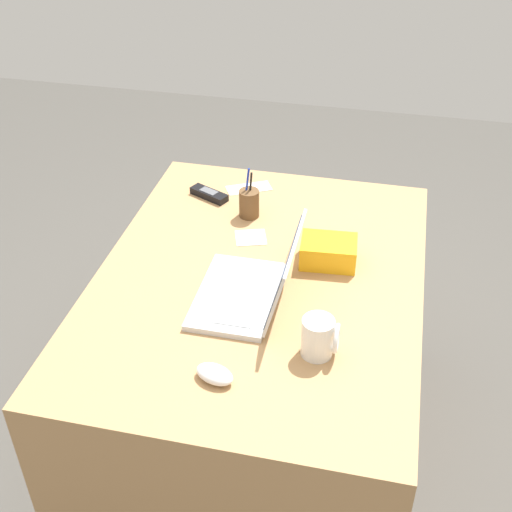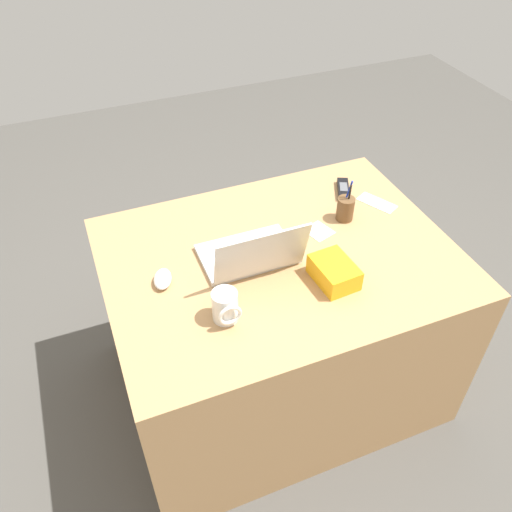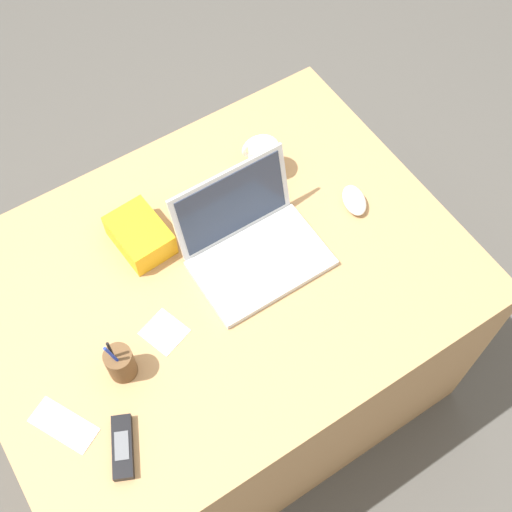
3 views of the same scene
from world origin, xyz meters
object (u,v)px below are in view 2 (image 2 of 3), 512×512
(laptop, at_px, (252,254))
(pen_holder, at_px, (345,209))
(snack_bag, at_px, (334,272))
(coffee_mug_white, at_px, (225,307))
(cordless_phone, at_px, (343,189))
(computer_mouse, at_px, (163,279))

(laptop, distance_m, pen_holder, 0.44)
(pen_holder, distance_m, snack_bag, 0.35)
(coffee_mug_white, bearing_deg, cordless_phone, -144.87)
(coffee_mug_white, relative_size, cordless_phone, 0.74)
(pen_holder, bearing_deg, laptop, 14.05)
(cordless_phone, xyz_separation_m, pen_holder, (0.08, 0.16, 0.04))
(snack_bag, bearing_deg, cordless_phone, -122.48)
(laptop, xyz_separation_m, computer_mouse, (0.31, -0.02, -0.03))
(laptop, bearing_deg, snack_bag, 141.00)
(computer_mouse, xyz_separation_m, coffee_mug_white, (-0.14, 0.23, 0.04))
(coffee_mug_white, xyz_separation_m, pen_holder, (-0.59, -0.32, -0.01))
(laptop, height_order, cordless_phone, laptop)
(computer_mouse, distance_m, pen_holder, 0.74)
(cordless_phone, height_order, pen_holder, pen_holder)
(coffee_mug_white, bearing_deg, laptop, -128.87)
(coffee_mug_white, height_order, snack_bag, coffee_mug_white)
(pen_holder, height_order, snack_bag, pen_holder)
(coffee_mug_white, distance_m, pen_holder, 0.67)
(pen_holder, bearing_deg, cordless_phone, -117.65)
(coffee_mug_white, height_order, pen_holder, pen_holder)
(laptop, relative_size, coffee_mug_white, 3.09)
(laptop, relative_size, pen_holder, 1.99)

